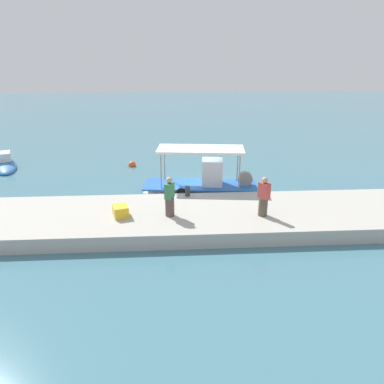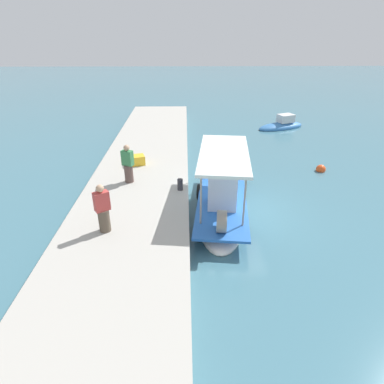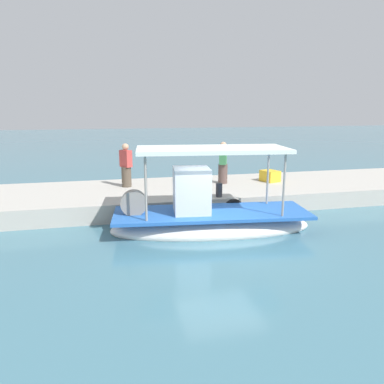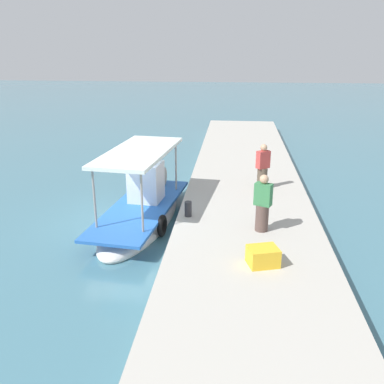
{
  "view_description": "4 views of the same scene",
  "coord_description": "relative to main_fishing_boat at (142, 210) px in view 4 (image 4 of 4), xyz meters",
  "views": [
    {
      "loc": [
        -1.62,
        -19.71,
        7.31
      ],
      "look_at": [
        -0.54,
        -2.56,
        0.86
      ],
      "focal_mm": 34.17,
      "sensor_mm": 36.0,
      "label": 1
    },
    {
      "loc": [
        12.17,
        -2.29,
        7.04
      ],
      "look_at": [
        0.06,
        -2.04,
        0.96
      ],
      "focal_mm": 30.54,
      "sensor_mm": 36.0,
      "label": 2
    },
    {
      "loc": [
        3.25,
        10.2,
        3.88
      ],
      "look_at": [
        0.26,
        -2.53,
        0.89
      ],
      "focal_mm": 34.9,
      "sensor_mm": 36.0,
      "label": 3
    },
    {
      "loc": [
        -13.72,
        -4.0,
        6.07
      ],
      "look_at": [
        0.57,
        -2.54,
        1.04
      ],
      "focal_mm": 39.54,
      "sensor_mm": 36.0,
      "label": 4
    }
  ],
  "objects": [
    {
      "name": "fisherman_near_bollard",
      "position": [
        -1.8,
        -4.12,
        1.01
      ],
      "size": [
        0.52,
        0.57,
        1.79
      ],
      "color": "brown",
      "rests_on": "dock_quay"
    },
    {
      "name": "ground_plane",
      "position": [
        -0.13,
        0.8,
        -0.46
      ],
      "size": [
        120.0,
        120.0,
        0.0
      ],
      "primitive_type": "plane",
      "color": "teal"
    },
    {
      "name": "mooring_bollard",
      "position": [
        -0.9,
        -1.76,
        0.45
      ],
      "size": [
        0.24,
        0.24,
        0.51
      ],
      "primitive_type": "cylinder",
      "color": "#2D2D33",
      "rests_on": "dock_quay"
    },
    {
      "name": "cargo_crate",
      "position": [
        -3.97,
        -4.04,
        0.44
      ],
      "size": [
        0.8,
        0.91,
        0.48
      ],
      "primitive_type": "cube",
      "rotation": [
        0.0,
        0.0,
        1.86
      ],
      "color": "yellow",
      "rests_on": "dock_quay"
    },
    {
      "name": "fisherman_by_crate",
      "position": [
        2.29,
        -4.35,
        1.01
      ],
      "size": [
        0.55,
        0.57,
        1.78
      ],
      "color": "brown",
      "rests_on": "dock_quay"
    },
    {
      "name": "dock_quay",
      "position": [
        -0.13,
        -3.72,
        -0.13
      ],
      "size": [
        36.0,
        4.65,
        0.66
      ],
      "primitive_type": "cube",
      "color": "#B4B0A6",
      "rests_on": "ground_plane"
    },
    {
      "name": "main_fishing_boat",
      "position": [
        0.0,
        0.0,
        0.0
      ],
      "size": [
        6.6,
        2.72,
        3.02
      ],
      "color": "white",
      "rests_on": "ground_plane"
    }
  ]
}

